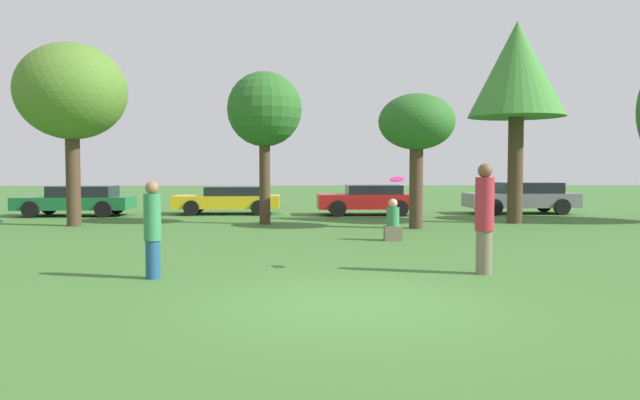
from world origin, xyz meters
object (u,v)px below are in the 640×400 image
object	(u,v)px
person_catcher	(484,217)
tree_1	(71,93)
parked_car_grey	(522,197)
tree_2	(264,111)
bystander_sitting	(393,223)
parked_car_green	(77,200)
tree_3	(417,125)
tree_4	(517,72)
parked_car_red	(368,199)
parked_car_yellow	(229,199)
frisbee	(397,179)
person_thrower	(152,229)

from	to	relation	value
person_catcher	tree_1	world-z (taller)	tree_1
parked_car_grey	tree_2	bearing A→B (deg)	21.91
bystander_sitting	tree_1	xyz separation A→B (m)	(-9.96, 4.43, 3.92)
person_catcher	bystander_sitting	distance (m)	5.27
parked_car_green	person_catcher	bearing A→B (deg)	130.10
tree_3	parked_car_grey	xyz separation A→B (m)	(5.66, 6.22, -2.58)
tree_4	parked_car_grey	world-z (taller)	tree_4
tree_1	parked_car_red	xyz separation A→B (m)	(10.25, 4.47, -3.72)
tree_3	parked_car_yellow	xyz separation A→B (m)	(-6.65, 6.33, -2.66)
tree_1	parked_car_red	world-z (taller)	tree_1
person_catcher	parked_car_grey	bearing A→B (deg)	-115.23
frisbee	tree_1	size ratio (longest dim) A/B	0.05
person_catcher	parked_car_green	world-z (taller)	person_catcher
tree_2	parked_car_grey	size ratio (longest dim) A/B	1.14
person_catcher	parked_car_yellow	size ratio (longest dim) A/B	0.45
tree_1	parked_car_yellow	world-z (taller)	tree_1
tree_3	parked_car_green	bearing A→B (deg)	156.44
bystander_sitting	parked_car_yellow	world-z (taller)	parked_car_yellow
parked_car_green	parked_car_yellow	distance (m)	6.02
bystander_sitting	parked_car_red	world-z (taller)	parked_car_red
tree_1	parked_car_grey	size ratio (longest dim) A/B	1.32
person_thrower	tree_3	world-z (taller)	tree_3
parked_car_grey	tree_3	bearing A→B (deg)	46.30
frisbee	tree_4	size ratio (longest dim) A/B	0.04
tree_3	parked_car_green	xyz separation A→B (m)	(-12.61, 5.50, -2.63)
parked_car_red	parked_car_grey	world-z (taller)	parked_car_grey
person_thrower	tree_2	distance (m)	10.86
bystander_sitting	parked_car_yellow	bearing A→B (deg)	119.63
tree_4	parked_car_yellow	world-z (taller)	tree_4
bystander_sitting	tree_3	distance (m)	4.45
tree_3	parked_car_red	world-z (taller)	tree_3
bystander_sitting	parked_car_red	size ratio (longest dim) A/B	0.27
tree_1	parked_car_red	bearing A→B (deg)	23.57
tree_1	parked_car_yellow	bearing A→B (deg)	48.55
tree_2	parked_car_red	distance (m)	6.47
parked_car_yellow	parked_car_grey	distance (m)	12.31
person_thrower	tree_1	size ratio (longest dim) A/B	0.28
frisbee	parked_car_red	bearing A→B (deg)	86.05
frisbee	tree_2	xyz separation A→B (m)	(-3.01, 9.76, 2.15)
tree_2	frisbee	bearing A→B (deg)	-72.85
tree_4	parked_car_green	world-z (taller)	tree_4
bystander_sitting	parked_car_green	bearing A→B (deg)	142.58
tree_3	person_catcher	bearing A→B (deg)	-92.26
parked_car_red	frisbee	bearing A→B (deg)	84.66
frisbee	parked_car_green	world-z (taller)	frisbee
tree_2	parked_car_red	size ratio (longest dim) A/B	1.29
person_thrower	parked_car_red	world-z (taller)	person_thrower
tree_1	tree_2	xyz separation A→B (m)	(6.29, 0.47, -0.53)
person_thrower	tree_3	xyz separation A→B (m)	(6.18, 8.68, 2.41)
parked_car_green	tree_2	bearing A→B (deg)	152.33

